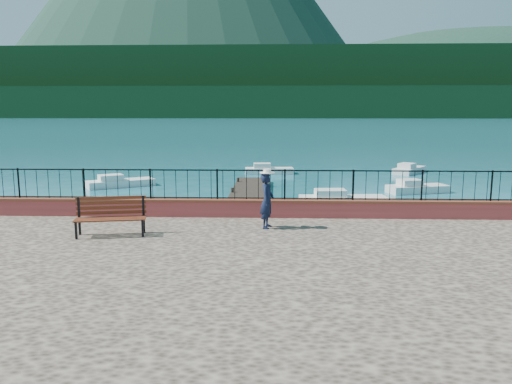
# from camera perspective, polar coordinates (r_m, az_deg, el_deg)

# --- Properties ---
(ground) EXTENTS (2000.00, 2000.00, 0.00)m
(ground) POSITION_cam_1_polar(r_m,az_deg,el_deg) (13.17, 4.85, -11.39)
(ground) COLOR #19596B
(ground) RESTS_ON ground
(parapet) EXTENTS (28.00, 0.46, 0.58)m
(parapet) POSITION_cam_1_polar(r_m,az_deg,el_deg) (16.33, 4.33, -1.86)
(parapet) COLOR #B54341
(parapet) RESTS_ON promenade
(railing) EXTENTS (27.00, 0.05, 0.95)m
(railing) POSITION_cam_1_polar(r_m,az_deg,el_deg) (16.20, 4.37, 0.79)
(railing) COLOR black
(railing) RESTS_ON parapet
(dock) EXTENTS (2.00, 16.00, 0.30)m
(dock) POSITION_cam_1_polar(r_m,az_deg,el_deg) (24.76, -1.04, -1.14)
(dock) COLOR #2D231C
(dock) RESTS_ON ground
(far_forest) EXTENTS (900.00, 60.00, 18.00)m
(far_forest) POSITION_cam_1_polar(r_m,az_deg,el_deg) (312.33, 2.34, 10.15)
(far_forest) COLOR black
(far_forest) RESTS_ON ground
(foothills) EXTENTS (900.00, 120.00, 44.00)m
(foothills) POSITION_cam_1_polar(r_m,az_deg,el_deg) (372.71, 2.34, 12.02)
(foothills) COLOR black
(foothills) RESTS_ON ground
(companion_hill) EXTENTS (448.00, 384.00, 180.00)m
(companion_hill) POSITION_cam_1_polar(r_m,az_deg,el_deg) (613.37, 23.53, 8.15)
(companion_hill) COLOR #142D23
(companion_hill) RESTS_ON ground
(park_bench) EXTENTS (2.00, 0.97, 1.07)m
(park_bench) POSITION_cam_1_polar(r_m,az_deg,el_deg) (14.47, -16.24, -3.57)
(park_bench) COLOR black
(park_bench) RESTS_ON promenade
(person) EXTENTS (0.50, 0.66, 1.64)m
(person) POSITION_cam_1_polar(r_m,az_deg,el_deg) (14.69, 1.27, -1.00)
(person) COLOR black
(person) RESTS_ON promenade
(hat) EXTENTS (0.44, 0.44, 0.12)m
(hat) POSITION_cam_1_polar(r_m,az_deg,el_deg) (14.56, 1.29, 2.41)
(hat) COLOR white
(hat) RESTS_ON person
(boat_0) EXTENTS (4.29, 1.92, 0.80)m
(boat_0) POSITION_cam_1_polar(r_m,az_deg,el_deg) (21.43, -18.56, -2.60)
(boat_0) COLOR silver
(boat_0) RESTS_ON ground
(boat_1) EXTENTS (4.34, 1.57, 0.80)m
(boat_1) POSITION_cam_1_polar(r_m,az_deg,el_deg) (25.11, 9.92, -0.55)
(boat_1) COLOR silver
(boat_1) RESTS_ON ground
(boat_2) EXTENTS (3.64, 2.14, 0.80)m
(boat_2) POSITION_cam_1_polar(r_m,az_deg,el_deg) (29.85, 18.00, 0.69)
(boat_2) COLOR silver
(boat_2) RESTS_ON ground
(boat_3) EXTENTS (4.09, 3.16, 0.80)m
(boat_3) POSITION_cam_1_polar(r_m,az_deg,el_deg) (31.74, -15.20, 1.32)
(boat_3) COLOR silver
(boat_3) RESTS_ON ground
(boat_4) EXTENTS (3.62, 1.58, 0.80)m
(boat_4) POSITION_cam_1_polar(r_m,az_deg,el_deg) (36.93, 1.53, 2.73)
(boat_4) COLOR silver
(boat_4) RESTS_ON ground
(boat_5) EXTENTS (3.11, 3.61, 0.80)m
(boat_5) POSITION_cam_1_polar(r_m,az_deg,el_deg) (39.02, 17.14, 2.68)
(boat_5) COLOR silver
(boat_5) RESTS_ON ground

